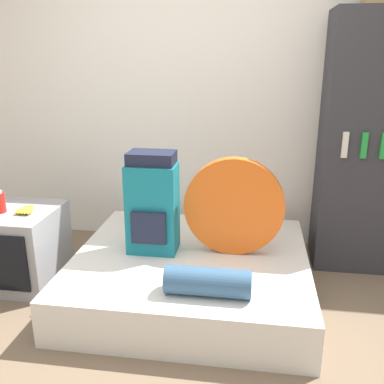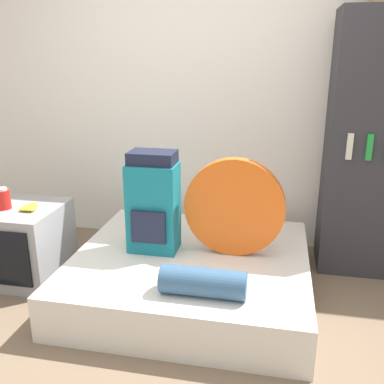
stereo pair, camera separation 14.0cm
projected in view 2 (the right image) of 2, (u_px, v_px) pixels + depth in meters
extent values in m
plane|color=brown|center=(151.00, 362.00, 2.35)|extent=(16.00, 16.00, 0.00)
cube|color=white|center=(206.00, 94.00, 3.58)|extent=(8.00, 0.05, 2.60)
cube|color=silver|center=(191.00, 273.00, 3.01)|extent=(1.59, 1.50, 0.30)
cube|color=#14707F|center=(153.00, 208.00, 2.95)|extent=(0.34, 0.23, 0.62)
cube|color=#191E33|center=(152.00, 158.00, 2.85)|extent=(0.31, 0.21, 0.08)
cube|color=#191E33|center=(148.00, 227.00, 2.85)|extent=(0.24, 0.03, 0.22)
cylinder|color=#E05B19|center=(234.00, 207.00, 2.87)|extent=(0.68, 0.08, 0.68)
cylinder|color=#33567A|center=(203.00, 282.00, 2.43)|extent=(0.49, 0.17, 0.17)
cube|color=#939399|center=(25.00, 242.00, 3.19)|extent=(0.56, 0.57, 0.56)
cube|color=black|center=(0.00, 258.00, 2.91)|extent=(0.44, 0.02, 0.40)
cylinder|color=red|center=(3.00, 199.00, 3.06)|extent=(0.10, 0.10, 0.14)
cylinder|color=white|center=(2.00, 189.00, 3.03)|extent=(0.07, 0.07, 0.02)
ellipsoid|color=yellow|center=(28.00, 206.00, 3.06)|extent=(0.09, 0.17, 0.04)
ellipsoid|color=yellow|center=(30.00, 206.00, 3.06)|extent=(0.06, 0.17, 0.04)
ellipsoid|color=yellow|center=(31.00, 207.00, 3.06)|extent=(0.04, 0.16, 0.04)
ellipsoid|color=yellow|center=(33.00, 207.00, 3.06)|extent=(0.06, 0.17, 0.04)
ellipsoid|color=yellow|center=(34.00, 207.00, 3.06)|extent=(0.09, 0.17, 0.04)
cube|color=#2D2D33|center=(372.00, 147.00, 3.14)|extent=(0.65, 0.43, 1.93)
cube|color=beige|center=(350.00, 146.00, 2.96)|extent=(0.04, 0.02, 0.18)
cube|color=#1E8E38|center=(369.00, 147.00, 2.93)|extent=(0.04, 0.02, 0.18)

